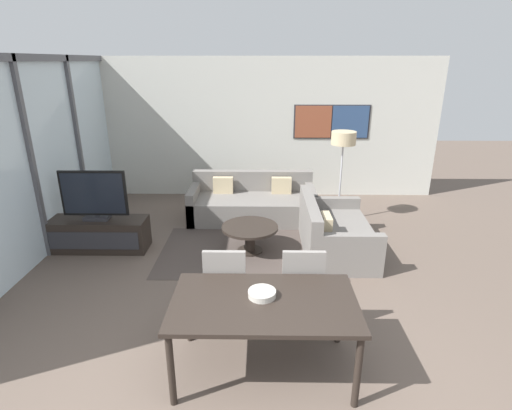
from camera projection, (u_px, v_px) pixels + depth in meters
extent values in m
cube|color=silver|center=(259.00, 129.00, 8.14)|extent=(7.25, 0.06, 2.80)
cube|color=#2D2D33|center=(332.00, 122.00, 8.03)|extent=(1.53, 0.01, 0.67)
cube|color=brown|center=(313.00, 122.00, 8.03)|extent=(0.72, 0.02, 0.63)
cube|color=navy|center=(350.00, 122.00, 8.02)|extent=(0.72, 0.02, 0.63)
cube|color=silver|center=(30.00, 163.00, 5.45)|extent=(0.02, 5.82, 2.80)
cube|color=#515156|center=(11.00, 57.00, 4.99)|extent=(0.07, 5.82, 0.10)
cube|color=#515156|center=(32.00, 163.00, 5.45)|extent=(0.07, 0.08, 2.80)
cube|color=#515156|center=(78.00, 142.00, 6.82)|extent=(0.07, 0.08, 2.80)
cube|color=#473D38|center=(250.00, 251.00, 6.02)|extent=(2.68, 1.71, 0.01)
cube|color=black|center=(100.00, 234.00, 6.02)|extent=(1.43, 0.47, 0.49)
cube|color=#2D2D33|center=(93.00, 241.00, 5.80)|extent=(1.32, 0.01, 0.27)
cube|color=#2D2D33|center=(97.00, 218.00, 5.93)|extent=(0.36, 0.20, 0.05)
cube|color=#2D2D33|center=(97.00, 214.00, 5.91)|extent=(0.06, 0.03, 0.08)
cube|color=black|center=(94.00, 193.00, 5.80)|extent=(0.96, 0.04, 0.68)
cube|color=black|center=(93.00, 194.00, 5.78)|extent=(0.90, 0.01, 0.61)
cube|color=slate|center=(252.00, 208.00, 7.18)|extent=(2.22, 0.98, 0.42)
cube|color=slate|center=(253.00, 191.00, 7.50)|extent=(2.22, 0.16, 0.80)
cube|color=slate|center=(194.00, 203.00, 7.16)|extent=(0.14, 0.98, 0.60)
cube|color=slate|center=(310.00, 204.00, 7.14)|extent=(0.14, 0.98, 0.60)
cube|color=#C6B289|center=(223.00, 185.00, 7.28)|extent=(0.36, 0.12, 0.30)
cube|color=#C6B289|center=(281.00, 185.00, 7.27)|extent=(0.36, 0.12, 0.30)
cube|color=slate|center=(336.00, 238.00, 5.97)|extent=(0.98, 1.62, 0.42)
cube|color=slate|center=(309.00, 226.00, 5.91)|extent=(0.16, 1.62, 0.80)
cube|color=slate|center=(347.00, 255.00, 5.24)|extent=(0.98, 0.14, 0.60)
cube|color=slate|center=(329.00, 215.00, 6.63)|extent=(0.98, 0.14, 0.60)
cube|color=#C6B289|center=(326.00, 225.00, 5.50)|extent=(0.12, 0.36, 0.30)
cylinder|color=black|center=(250.00, 251.00, 6.01)|extent=(0.38, 0.38, 0.03)
cylinder|color=black|center=(250.00, 240.00, 5.95)|extent=(0.15, 0.15, 0.37)
cylinder|color=black|center=(250.00, 227.00, 5.88)|extent=(0.84, 0.84, 0.04)
cube|color=black|center=(264.00, 303.00, 3.48)|extent=(1.63, 0.93, 0.04)
cylinder|color=black|center=(171.00, 370.00, 3.23)|extent=(0.06, 0.06, 0.70)
cylinder|color=black|center=(358.00, 372.00, 3.21)|extent=(0.06, 0.06, 0.70)
cylinder|color=black|center=(188.00, 311.00, 4.00)|extent=(0.06, 0.06, 0.70)
cylinder|color=black|center=(339.00, 312.00, 3.98)|extent=(0.06, 0.06, 0.70)
cube|color=gray|center=(227.00, 288.00, 4.26)|extent=(0.46, 0.46, 0.06)
cube|color=gray|center=(224.00, 274.00, 3.97)|extent=(0.42, 0.05, 0.51)
cylinder|color=black|center=(207.00, 317.00, 4.15)|extent=(0.04, 0.04, 0.39)
cylinder|color=black|center=(245.00, 318.00, 4.15)|extent=(0.04, 0.04, 0.39)
cylinder|color=black|center=(211.00, 296.00, 4.53)|extent=(0.04, 0.04, 0.39)
cylinder|color=black|center=(246.00, 296.00, 4.52)|extent=(0.04, 0.04, 0.39)
cube|color=gray|center=(300.00, 288.00, 4.26)|extent=(0.46, 0.46, 0.06)
cube|color=gray|center=(303.00, 275.00, 3.97)|extent=(0.42, 0.05, 0.51)
cylinder|color=black|center=(282.00, 317.00, 4.15)|extent=(0.04, 0.04, 0.39)
cylinder|color=black|center=(321.00, 318.00, 4.14)|extent=(0.04, 0.04, 0.39)
cylinder|color=black|center=(280.00, 296.00, 4.53)|extent=(0.04, 0.04, 0.39)
cylinder|color=black|center=(316.00, 296.00, 4.52)|extent=(0.04, 0.04, 0.39)
cylinder|color=#B7B2A8|center=(262.00, 294.00, 3.53)|extent=(0.25, 0.25, 0.06)
torus|color=#B7B2A8|center=(262.00, 292.00, 3.52)|extent=(0.25, 0.25, 0.02)
cylinder|color=#2D2D33|center=(337.00, 220.00, 7.17)|extent=(0.28, 0.28, 0.02)
cylinder|color=#B7B7BC|center=(340.00, 183.00, 6.93)|extent=(0.03, 0.03, 1.36)
cylinder|color=#C6B289|center=(344.00, 138.00, 6.66)|extent=(0.41, 0.41, 0.22)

